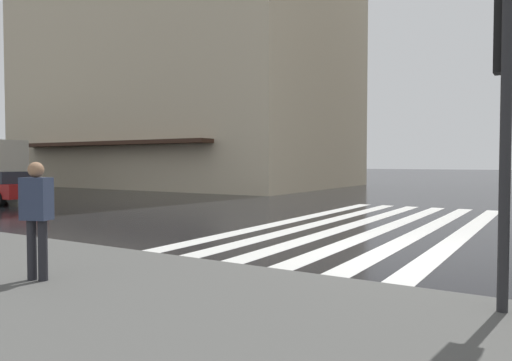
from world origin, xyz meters
TOP-DOWN VIEW (x-y plane):
  - ground_plane at (0.00, 0.00)m, footprint 220.00×220.00m
  - zebra_crossing at (4.00, 1.92)m, footprint 13.00×5.50m
  - haussmann_block_mid at (20.19, 22.26)m, footprint 16.58×23.81m
  - traffic_signal_post at (-3.48, -2.08)m, footprint 0.44×0.30m
  - car_red at (2.50, 17.96)m, footprint 1.85×4.10m
  - pedestrian_by_billboard at (-5.45, 3.67)m, footprint 0.35×0.45m

SIDE VIEW (x-z plane):
  - ground_plane at x=0.00m, z-range 0.00..0.00m
  - zebra_crossing at x=4.00m, z-range 0.00..0.01m
  - car_red at x=2.50m, z-range 0.05..1.46m
  - pedestrian_by_billboard at x=-5.45m, z-range 0.30..1.98m
  - traffic_signal_post at x=-3.48m, z-range 0.93..4.47m
  - haussmann_block_mid at x=20.19m, z-range -0.26..24.37m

